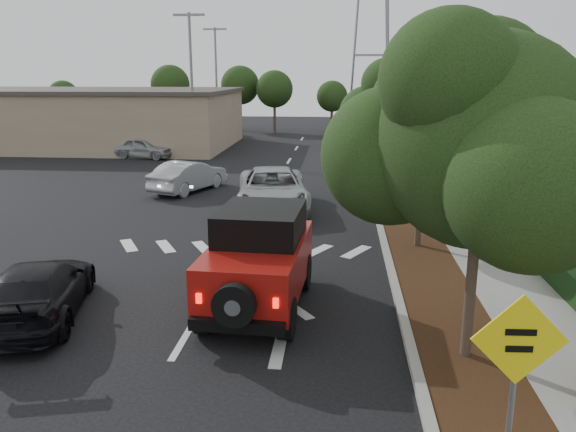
# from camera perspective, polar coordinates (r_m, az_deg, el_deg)

# --- Properties ---
(ground) EXTENTS (120.00, 120.00, 0.00)m
(ground) POSITION_cam_1_polar(r_m,az_deg,el_deg) (12.20, -10.31, -11.85)
(ground) COLOR black
(ground) RESTS_ON ground
(curb) EXTENTS (0.20, 70.00, 0.15)m
(curb) POSITION_cam_1_polar(r_m,az_deg,el_deg) (23.17, 8.80, 1.07)
(curb) COLOR #9E9B93
(curb) RESTS_ON ground
(planting_strip) EXTENTS (1.80, 70.00, 0.12)m
(planting_strip) POSITION_cam_1_polar(r_m,az_deg,el_deg) (23.26, 11.25, 0.97)
(planting_strip) COLOR black
(planting_strip) RESTS_ON ground
(sidewalk) EXTENTS (2.00, 70.00, 0.12)m
(sidewalk) POSITION_cam_1_polar(r_m,az_deg,el_deg) (23.54, 15.86, 0.86)
(sidewalk) COLOR gray
(sidewalk) RESTS_ON ground
(hedge) EXTENTS (0.80, 70.00, 0.80)m
(hedge) POSITION_cam_1_polar(r_m,az_deg,el_deg) (23.77, 19.23, 1.56)
(hedge) COLOR black
(hedge) RESTS_ON ground
(commercial_building) EXTENTS (22.00, 12.00, 4.00)m
(commercial_building) POSITION_cam_1_polar(r_m,az_deg,el_deg) (44.92, -20.22, 9.25)
(commercial_building) COLOR gray
(commercial_building) RESTS_ON ground
(transmission_tower) EXTENTS (7.00, 4.00, 28.00)m
(transmission_tower) POSITION_cam_1_polar(r_m,az_deg,el_deg) (58.83, 8.15, 9.03)
(transmission_tower) COLOR slate
(transmission_tower) RESTS_ON ground
(street_tree_near) EXTENTS (3.80, 3.80, 5.92)m
(street_tree_near) POSITION_cam_1_polar(r_m,az_deg,el_deg) (11.62, 17.49, -13.72)
(street_tree_near) COLOR black
(street_tree_near) RESTS_ON ground
(street_tree_mid) EXTENTS (3.20, 3.20, 5.32)m
(street_tree_mid) POSITION_cam_1_polar(r_m,az_deg,el_deg) (18.01, 12.97, -3.26)
(street_tree_mid) COLOR black
(street_tree_mid) RESTS_ON ground
(street_tree_far) EXTENTS (3.40, 3.40, 5.62)m
(street_tree_far) POSITION_cam_1_polar(r_m,az_deg,el_deg) (24.24, 11.01, 1.38)
(street_tree_far) COLOR black
(street_tree_far) RESTS_ON ground
(light_pole_a) EXTENTS (2.00, 0.22, 9.00)m
(light_pole_a) POSITION_cam_1_polar(r_m,az_deg,el_deg) (38.14, -9.45, 6.14)
(light_pole_a) COLOR slate
(light_pole_a) RESTS_ON ground
(light_pole_b) EXTENTS (2.00, 0.22, 9.00)m
(light_pole_b) POSITION_cam_1_polar(r_m,az_deg,el_deg) (49.95, -7.11, 8.14)
(light_pole_b) COLOR slate
(light_pole_b) RESTS_ON ground
(red_jeep) EXTENTS (2.27, 4.65, 2.33)m
(red_jeep) POSITION_cam_1_polar(r_m,az_deg,el_deg) (13.07, -2.84, -4.19)
(red_jeep) COLOR black
(red_jeep) RESTS_ON ground
(silver_suv_ahead) EXTENTS (3.55, 6.23, 1.64)m
(silver_suv_ahead) POSITION_cam_1_polar(r_m,az_deg,el_deg) (22.33, -1.57, 2.69)
(silver_suv_ahead) COLOR #A6A9AE
(silver_suv_ahead) RESTS_ON ground
(black_suv_oncoming) EXTENTS (2.85, 4.78, 1.30)m
(black_suv_oncoming) POSITION_cam_1_polar(r_m,az_deg,el_deg) (13.76, -23.98, -6.87)
(black_suv_oncoming) COLOR black
(black_suv_oncoming) RESTS_ON ground
(silver_sedan_oncoming) EXTENTS (2.95, 4.54, 1.41)m
(silver_sedan_oncoming) POSITION_cam_1_polar(r_m,az_deg,el_deg) (26.36, -10.06, 4.03)
(silver_sedan_oncoming) COLOR #989A9F
(silver_sedan_oncoming) RESTS_ON ground
(parked_suv) EXTENTS (4.15, 2.32, 1.34)m
(parked_suv) POSITION_cam_1_polar(r_m,az_deg,el_deg) (37.32, -14.43, 6.74)
(parked_suv) COLOR #9A9DA2
(parked_suv) RESTS_ON ground
(speed_hump_sign) EXTENTS (1.22, 0.12, 2.59)m
(speed_hump_sign) POSITION_cam_1_polar(r_m,az_deg,el_deg) (7.86, 22.20, -13.65)
(speed_hump_sign) COLOR slate
(speed_hump_sign) RESTS_ON ground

